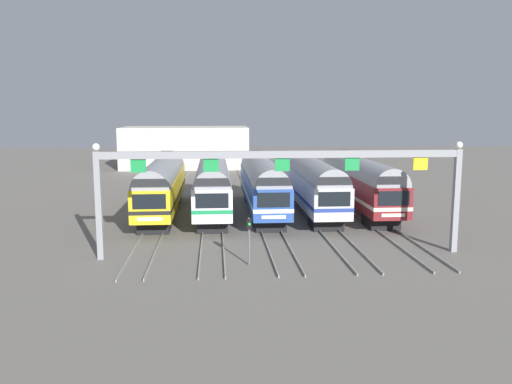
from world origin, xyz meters
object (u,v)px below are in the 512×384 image
object	(u,v)px
commuter_train_blue	(262,182)
commuter_train_silver	(311,182)
commuter_train_yellow	(162,183)
commuter_train_white	(213,183)
catenary_gantry	(282,171)
commuter_train_maroon	(359,181)
yard_signal_mast	(249,232)

from	to	relation	value
commuter_train_blue	commuter_train_silver	world-z (taller)	commuter_train_blue
commuter_train_yellow	commuter_train_white	size ratio (longest dim) A/B	1.00
commuter_train_white	catenary_gantry	world-z (taller)	catenary_gantry
commuter_train_yellow	catenary_gantry	distance (m)	16.20
commuter_train_yellow	commuter_train_blue	world-z (taller)	same
commuter_train_blue	commuter_train_silver	xyz separation A→B (m)	(4.28, -0.00, -0.00)
commuter_train_maroon	catenary_gantry	world-z (taller)	catenary_gantry
commuter_train_yellow	commuter_train_maroon	size ratio (longest dim) A/B	1.00
commuter_train_white	commuter_train_maroon	world-z (taller)	commuter_train_maroon
yard_signal_mast	commuter_train_maroon	bearing A→B (deg)	55.30
commuter_train_yellow	commuter_train_silver	distance (m)	12.85
commuter_train_white	commuter_train_silver	world-z (taller)	same
commuter_train_white	commuter_train_maroon	size ratio (longest dim) A/B	1.00
commuter_train_yellow	commuter_train_white	bearing A→B (deg)	-0.06
commuter_train_white	commuter_train_blue	bearing A→B (deg)	0.06
catenary_gantry	commuter_train_blue	bearing A→B (deg)	90.00
commuter_train_yellow	yard_signal_mast	world-z (taller)	commuter_train_yellow
commuter_train_silver	catenary_gantry	size ratio (longest dim) A/B	0.81
catenary_gantry	yard_signal_mast	bearing A→B (deg)	-137.44
yard_signal_mast	commuter_train_blue	bearing A→B (deg)	82.11
commuter_train_maroon	catenary_gantry	distance (m)	16.20
commuter_train_blue	catenary_gantry	xyz separation A→B (m)	(0.00, -13.50, 2.58)
commuter_train_maroon	catenary_gantry	bearing A→B (deg)	-122.40
commuter_train_blue	yard_signal_mast	xyz separation A→B (m)	(-2.14, -15.47, -0.73)
commuter_train_maroon	yard_signal_mast	xyz separation A→B (m)	(-10.71, -15.47, -0.73)
commuter_train_white	commuter_train_silver	bearing A→B (deg)	0.00
commuter_train_white	commuter_train_blue	distance (m)	4.28
commuter_train_silver	yard_signal_mast	distance (m)	16.76
commuter_train_yellow	commuter_train_maroon	distance (m)	17.14
catenary_gantry	yard_signal_mast	distance (m)	4.41
commuter_train_silver	commuter_train_maroon	xyz separation A→B (m)	(4.28, 0.00, 0.00)
commuter_train_yellow	commuter_train_white	world-z (taller)	commuter_train_yellow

